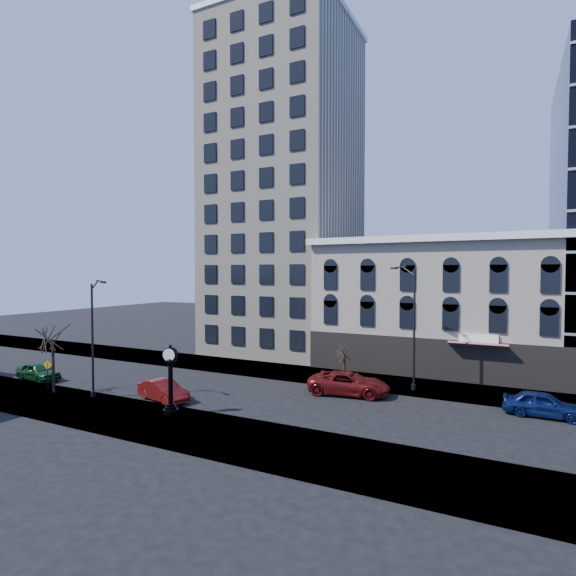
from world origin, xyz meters
The scene contains 16 objects.
ground centered at (0.00, 0.00, 0.00)m, with size 160.00×160.00×0.00m, color black.
sidewalk_far centered at (0.00, 8.00, 0.06)m, with size 160.00×6.00×0.12m, color gray.
sidewalk_near centered at (0.00, -8.00, 0.06)m, with size 160.00×6.00×0.12m, color gray.
cream_tower centered at (-6.11, 18.88, 19.32)m, with size 15.90×15.40×42.50m.
victorian_row centered at (12.00, 15.89, 6.00)m, with size 22.60×11.19×12.50m.
street_clock centered at (-1.29, -6.42, 2.15)m, with size 1.02×1.02×4.48m.
street_lamp_near centered at (-8.42, -6.18, 6.76)m, with size 2.22×0.87×8.80m.
street_lamp_far centered at (11.00, 6.86, 7.57)m, with size 2.43×1.17×9.87m.
bare_tree_near centered at (-12.79, -6.50, 4.88)m, with size 3.67×3.67×6.30m.
bare_tree_far centered at (5.98, 6.55, 2.86)m, with size 2.12×2.12×3.64m.
warning_sign centered at (-13.96, -6.14, 1.70)m, with size 0.73×0.25×2.29m.
car_near_a centered at (-17.87, -4.28, 0.75)m, with size 1.78×4.42×1.51m, color #143F1E.
car_near_b centered at (-4.01, -4.13, 0.74)m, with size 1.57×4.49×1.48m, color maroon.
car_far_a centered at (7.45, 3.45, 0.85)m, with size 2.83×6.14×1.71m, color maroon.
car_far_b centered at (7.73, 3.84, 0.77)m, with size 2.16×5.31×1.54m, color maroon.
car_far_c centered at (20.34, 4.09, 0.81)m, with size 1.91×4.74×1.62m, color #0C194C.
Camera 1 is at (18.52, -28.78, 9.28)m, focal length 28.00 mm.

